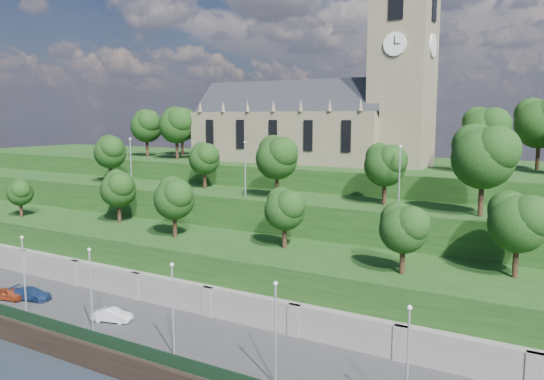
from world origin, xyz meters
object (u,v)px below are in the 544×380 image
Objects in this scene: church at (319,115)px; car_left at (9,294)px; car_middle at (112,315)px; car_right at (31,294)px.

car_left is (-17.88, -42.10, -19.86)m from church.
church reaches higher than car_left.
car_right is at bearing 72.59° from car_middle.
church is 9.66× the size of car_middle.
car_middle is 12.68m from car_right.
church is at bearing -35.49° from car_left.
car_left reaches higher than car_middle.
car_middle is at bearing -97.62° from car_left.
car_left is 0.83× the size of car_right.
church reaches higher than car_right.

